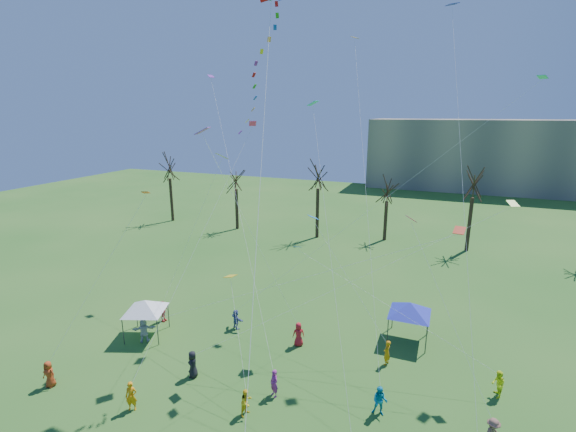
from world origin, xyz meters
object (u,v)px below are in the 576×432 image
at_px(distant_building, 515,156).
at_px(canopy_tent_blue, 410,308).
at_px(big_box_kite, 264,72).
at_px(canopy_tent_white, 145,306).

height_order(distant_building, canopy_tent_blue, distant_building).
relative_size(big_box_kite, canopy_tent_blue, 6.40).
relative_size(distant_building, canopy_tent_blue, 14.70).
relative_size(canopy_tent_white, canopy_tent_blue, 0.90).
xyz_separation_m(big_box_kite, canopy_tent_white, (-8.88, -2.53, -16.43)).
bearing_deg(big_box_kite, canopy_tent_blue, 23.03).
relative_size(distant_building, big_box_kite, 2.30).
bearing_deg(distant_building, big_box_kite, -108.71).
bearing_deg(canopy_tent_blue, canopy_tent_white, -160.32).
relative_size(distant_building, canopy_tent_white, 16.39).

